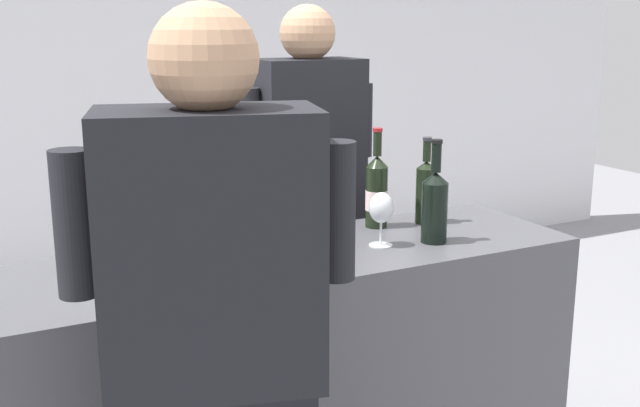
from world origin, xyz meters
TOP-DOWN VIEW (x-y plane):
  - wall_back at (0.00, 2.60)m, footprint 8.00×0.10m
  - counter at (0.00, 0.00)m, footprint 1.85×0.55m
  - wine_bottle_0 at (0.47, -0.09)m, footprint 0.08×0.08m
  - wine_bottle_1 at (-0.03, 0.06)m, footprint 0.07×0.07m
  - wine_bottle_2 at (0.40, 0.16)m, footprint 0.08×0.08m
  - wine_bottle_3 at (0.58, 0.12)m, footprint 0.07×0.07m
  - wine_bottle_4 at (-0.14, 0.13)m, footprint 0.07×0.07m
  - wine_bottle_5 at (-0.28, -0.06)m, footprint 0.08×0.08m
  - wine_glass at (0.29, -0.05)m, footprint 0.08×0.08m
  - ice_bucket at (-0.49, 0.11)m, footprint 0.22×0.22m
  - person_server at (0.33, 0.56)m, footprint 0.56×0.24m

SIDE VIEW (x-z plane):
  - counter at x=0.00m, z-range 0.00..0.96m
  - person_server at x=0.33m, z-range -0.02..1.70m
  - ice_bucket at x=-0.49m, z-range 0.96..1.16m
  - wine_glass at x=0.29m, z-range 0.99..1.17m
  - wine_bottle_3 at x=0.58m, z-range 0.93..1.23m
  - wine_bottle_1 at x=-0.03m, z-range 0.93..1.24m
  - wine_bottle_2 at x=0.40m, z-range 0.91..1.26m
  - wine_bottle_0 at x=0.47m, z-range 0.92..1.25m
  - wine_bottle_5 at x=-0.28m, z-range 0.92..1.26m
  - wine_bottle_4 at x=-0.14m, z-range 0.92..1.27m
  - wall_back at x=0.00m, z-range 0.00..2.80m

